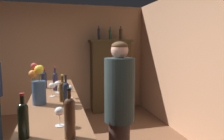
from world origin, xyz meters
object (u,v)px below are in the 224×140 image
wine_bottle_pinot (23,118)px  wine_bottle_malbec (44,79)px  wine_bottle_merlot (55,80)px  wine_glass_rear (58,84)px  bartender (119,113)px  wine_glass_spare (60,112)px  display_bottle_midleft (110,34)px  wine_bottle_rose (63,90)px  display_bottle_center (121,33)px  wine_bottle_riesling (70,116)px  wine_bottle_chardonnay (66,92)px  wine_glass_front (70,89)px  display_bottle_left (99,33)px  display_cabinet (110,74)px  wine_glass_mid (52,86)px  flower_arrangement (38,87)px

wine_bottle_pinot → wine_bottle_malbec: bearing=88.2°
wine_bottle_merlot → wine_glass_rear: bearing=-79.4°
wine_bottle_merlot → bartender: bartender is taller
wine_glass_rear → wine_glass_spare: wine_glass_rear is taller
display_bottle_midleft → wine_glass_spare: bearing=-110.2°
bartender → wine_bottle_pinot: bearing=30.9°
wine_bottle_rose → display_bottle_center: bearing=61.6°
wine_bottle_rose → wine_bottle_malbec: 0.80m
wine_bottle_malbec → display_bottle_center: 2.75m
display_bottle_midleft → wine_bottle_riesling: bearing=-108.2°
wine_bottle_pinot → display_bottle_midleft: 3.99m
wine_bottle_rose → wine_bottle_chardonnay: (0.03, -0.14, 0.01)m
wine_glass_front → wine_glass_rear: (-0.13, 0.30, 0.00)m
wine_bottle_rose → wine_glass_spare: (-0.04, -0.69, -0.02)m
wine_bottle_pinot → display_bottle_left: 3.90m
display_cabinet → display_bottle_left: 1.04m
display_cabinet → wine_bottle_malbec: 2.50m
wine_bottle_rose → wine_bottle_merlot: 0.59m
wine_bottle_merlot → wine_bottle_pinot: bearing=-97.9°
display_bottle_left → display_bottle_midleft: (0.28, 0.00, -0.01)m
wine_bottle_malbec → wine_bottle_riesling: bearing=-81.8°
wine_bottle_merlot → wine_bottle_malbec: size_ratio=1.13×
display_cabinet → wine_bottle_chardonnay: display_cabinet is taller
wine_glass_mid → display_bottle_center: 3.08m
wine_glass_mid → wine_glass_rear: wine_glass_mid is taller
wine_glass_mid → display_cabinet: bearing=61.9°
wine_bottle_riesling → display_bottle_midleft: bearing=71.8°
wine_bottle_chardonnay → display_bottle_midleft: size_ratio=0.98×
display_cabinet → display_bottle_center: bearing=0.0°
display_cabinet → wine_glass_mid: 2.87m
wine_bottle_riesling → display_bottle_left: 3.88m
wine_glass_front → wine_glass_mid: wine_glass_mid is taller
bartender → display_bottle_center: bearing=-114.2°
display_cabinet → display_bottle_left: bearing=180.0°
display_bottle_left → display_bottle_midleft: size_ratio=1.05×
wine_bottle_chardonnay → wine_glass_front: wine_bottle_chardonnay is taller
wine_bottle_pinot → bartender: 1.11m
wine_bottle_chardonnay → display_bottle_left: size_ratio=0.93×
wine_bottle_merlot → display_bottle_left: (1.03, 2.19, 0.73)m
wine_bottle_malbec → display_bottle_midleft: size_ratio=0.90×
wine_glass_front → display_bottle_center: 3.10m
wine_bottle_riesling → wine_bottle_merlot: bearing=93.5°
wine_bottle_chardonnay → bartender: (0.55, -0.05, -0.25)m
wine_bottle_riesling → display_bottle_center: size_ratio=1.02×
wine_bottle_chardonnay → wine_glass_front: bearing=79.2°
wine_bottle_pinot → wine_bottle_malbec: 1.62m
wine_bottle_merlot → wine_glass_spare: 1.28m
display_bottle_midleft → bartender: size_ratio=0.18×
wine_glass_front → display_bottle_center: display_bottle_center is taller
flower_arrangement → bartender: bartender is taller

